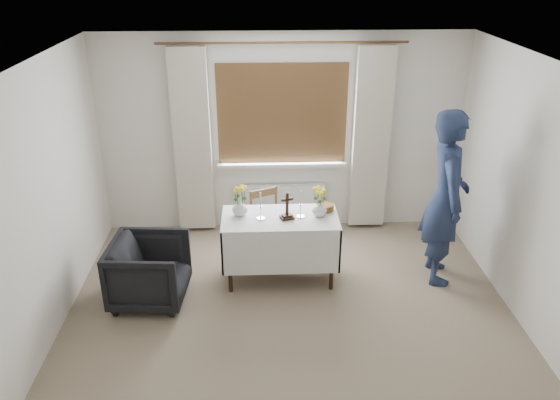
# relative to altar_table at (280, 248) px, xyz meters

# --- Properties ---
(ground) EXTENTS (5.00, 5.00, 0.00)m
(ground) POSITION_rel_altar_table_xyz_m (0.08, -1.20, -0.38)
(ground) COLOR gray
(ground) RESTS_ON ground
(altar_table) EXTENTS (1.24, 0.64, 0.76)m
(altar_table) POSITION_rel_altar_table_xyz_m (0.00, 0.00, 0.00)
(altar_table) COLOR white
(altar_table) RESTS_ON ground
(wooden_chair) EXTENTS (0.50, 0.50, 0.82)m
(wooden_chair) POSITION_rel_altar_table_xyz_m (-0.10, 0.48, 0.03)
(wooden_chair) COLOR brown
(wooden_chair) RESTS_ON ground
(armchair) EXTENTS (0.81, 0.79, 0.69)m
(armchair) POSITION_rel_altar_table_xyz_m (-1.36, -0.35, -0.04)
(armchair) COLOR black
(armchair) RESTS_ON ground
(person) EXTENTS (0.53, 0.75, 1.92)m
(person) POSITION_rel_altar_table_xyz_m (1.75, -0.01, 0.58)
(person) COLOR navy
(person) RESTS_ON ground
(radiator) EXTENTS (1.10, 0.10, 0.60)m
(radiator) POSITION_rel_altar_table_xyz_m (0.08, 1.22, -0.08)
(radiator) COLOR silver
(radiator) RESTS_ON ground
(wooden_cross) EXTENTS (0.16, 0.14, 0.30)m
(wooden_cross) POSITION_rel_altar_table_xyz_m (0.07, -0.04, 0.53)
(wooden_cross) COLOR black
(wooden_cross) RESTS_ON altar_table
(candlestick_left) EXTENTS (0.10, 0.10, 0.30)m
(candlestick_left) POSITION_rel_altar_table_xyz_m (-0.21, -0.03, 0.53)
(candlestick_left) COLOR white
(candlestick_left) RESTS_ON altar_table
(candlestick_right) EXTENTS (0.10, 0.10, 0.30)m
(candlestick_right) POSITION_rel_altar_table_xyz_m (0.22, -0.00, 0.53)
(candlestick_right) COLOR white
(candlestick_right) RESTS_ON altar_table
(flower_vase_left) EXTENTS (0.20, 0.20, 0.18)m
(flower_vase_left) POSITION_rel_altar_table_xyz_m (-0.43, 0.07, 0.47)
(flower_vase_left) COLOR silver
(flower_vase_left) RESTS_ON altar_table
(flower_vase_right) EXTENTS (0.21, 0.21, 0.17)m
(flower_vase_right) POSITION_rel_altar_table_xyz_m (0.42, 0.01, 0.47)
(flower_vase_right) COLOR silver
(flower_vase_right) RESTS_ON altar_table
(wicker_basket) EXTENTS (0.25, 0.25, 0.07)m
(wicker_basket) POSITION_rel_altar_table_xyz_m (0.50, 0.15, 0.42)
(wicker_basket) COLOR brown
(wicker_basket) RESTS_ON altar_table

